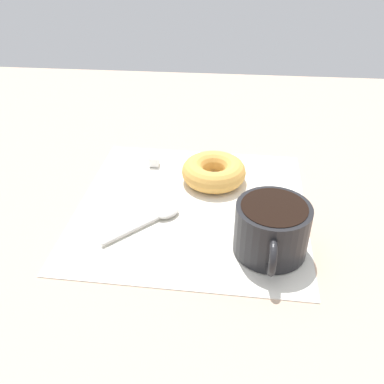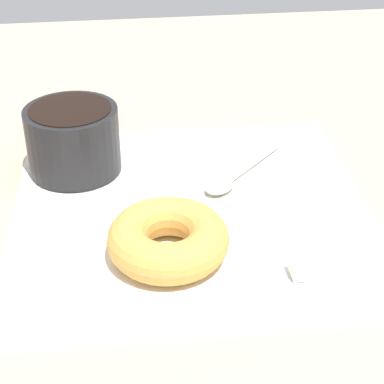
{
  "view_description": "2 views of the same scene",
  "coord_description": "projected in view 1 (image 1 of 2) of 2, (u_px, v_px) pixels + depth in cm",
  "views": [
    {
      "loc": [
        50.95,
        3.51,
        37.27
      ],
      "look_at": [
        -0.5,
        -1.4,
        2.3
      ],
      "focal_mm": 40.0,
      "sensor_mm": 36.0,
      "label": 1
    },
    {
      "loc": [
        -49.67,
        5.09,
        33.54
      ],
      "look_at": [
        -0.5,
        -1.4,
        2.3
      ],
      "focal_mm": 60.0,
      "sensor_mm": 36.0,
      "label": 2
    }
  ],
  "objects": [
    {
      "name": "napkin",
      "position": [
        192.0,
        204.0,
        0.64
      ],
      "size": [
        34.18,
        34.18,
        0.3
      ],
      "primitive_type": "cube",
      "rotation": [
        0.0,
        0.0,
        -0.03
      ],
      "color": "white",
      "rests_on": "ground_plane"
    },
    {
      "name": "sugar_cube",
      "position": [
        154.0,
        161.0,
        0.72
      ],
      "size": [
        1.58,
        1.58,
        1.58
      ],
      "primitive_type": "cube",
      "color": "white",
      "rests_on": "napkin"
    },
    {
      "name": "ground_plane",
      "position": [
        201.0,
        213.0,
        0.64
      ],
      "size": [
        120.0,
        120.0,
        2.0
      ],
      "primitive_type": "cube",
      "color": "tan"
    },
    {
      "name": "donut",
      "position": [
        214.0,
        171.0,
        0.68
      ],
      "size": [
        10.17,
        10.17,
        3.44
      ],
      "primitive_type": "torus",
      "color": "gold",
      "rests_on": "napkin"
    },
    {
      "name": "coffee_cup",
      "position": [
        272.0,
        228.0,
        0.53
      ],
      "size": [
        12.03,
        9.32,
        6.8
      ],
      "color": "black",
      "rests_on": "napkin"
    },
    {
      "name": "spoon",
      "position": [
        158.0,
        217.0,
        0.6
      ],
      "size": [
        9.92,
        9.88,
        0.9
      ],
      "color": "#B7B2A8",
      "rests_on": "napkin"
    }
  ]
}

